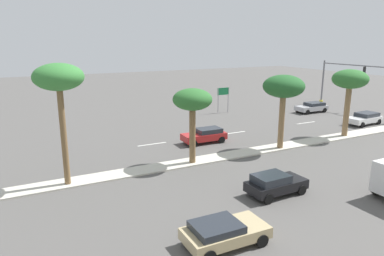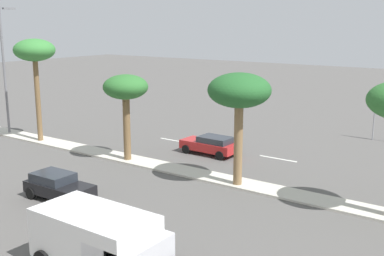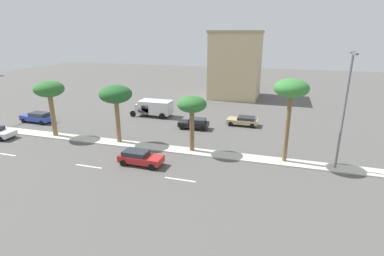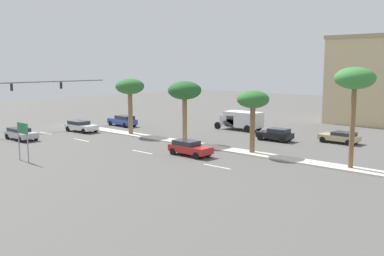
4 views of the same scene
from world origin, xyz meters
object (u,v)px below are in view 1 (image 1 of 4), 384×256
Objects in this scene: traffic_signal_gantry at (357,78)px; sedan_black_mid at (275,184)px; palm_tree_leading at (284,88)px; palm_tree_outboard at (350,81)px; palm_tree_center at (59,80)px; sedan_tan_right at (223,232)px; sedan_red_center at (205,135)px; palm_tree_right at (192,102)px; directional_road_sign at (223,94)px; sedan_white_front at (364,118)px; sedan_silver_outboard at (312,107)px.

traffic_signal_gantry is 33.04m from sedan_black_mid.
traffic_signal_gantry is 3.24× the size of palm_tree_leading.
palm_tree_center is (-0.17, 26.67, 1.44)m from palm_tree_outboard.
sedan_black_mid is at bearing -60.39° from sedan_tan_right.
palm_tree_outboard is at bearing -108.37° from sedan_red_center.
traffic_signal_gantry is 5.00× the size of sedan_red_center.
sedan_tan_right is at bearing 120.88° from traffic_signal_gantry.
palm_tree_outboard is 1.13× the size of palm_tree_right.
palm_tree_center is (-15.96, 22.19, 4.55)m from directional_road_sign.
sedan_black_mid is at bearing 116.57° from palm_tree_outboard.
sedan_white_front is at bearing -67.20° from palm_tree_outboard.
traffic_signal_gantry is at bearing -72.50° from palm_tree_right.
traffic_signal_gantry is at bearing -53.89° from palm_tree_outboard.
traffic_signal_gantry reaches higher than sedan_silver_outboard.
palm_tree_leading is 1.49× the size of sedan_silver_outboard.
directional_road_sign is 0.74× the size of sedan_white_front.
palm_tree_outboard is 1.57× the size of sedan_red_center.
palm_tree_outboard is 0.83× the size of palm_tree_center.
sedan_red_center is 0.96× the size of sedan_silver_outboard.
palm_tree_outboard is 8.55m from palm_tree_leading.
sedan_black_mid is at bearing 171.53° from sedan_red_center.
directional_road_sign reaches higher than sedan_tan_right.
directional_road_sign is 0.51× the size of palm_tree_outboard.
palm_tree_leading is at bearing 101.26° from sedan_white_front.
sedan_white_front is (10.36, -21.73, -0.01)m from sedan_black_mid.
directional_road_sign is 0.82× the size of sedan_tan_right.
palm_tree_right is 1.43× the size of sedan_tan_right.
palm_tree_center reaches higher than sedan_white_front.
sedan_tan_right is at bearing 128.18° from sedan_silver_outboard.
palm_tree_right is 0.73× the size of palm_tree_center.
sedan_silver_outboard is at bearing 0.81° from sedan_white_front.
palm_tree_outboard is at bearing 149.40° from sedan_silver_outboard.
palm_tree_center is 14.96m from sedan_black_mid.
sedan_red_center is at bearing -70.45° from palm_tree_center.
sedan_black_mid is 0.86× the size of sedan_white_front.
palm_tree_outboard is at bearing -89.45° from palm_tree_right.
palm_tree_leading is 0.81× the size of palm_tree_center.
traffic_signal_gantry reaches higher than sedan_tan_right.
sedan_black_mid is 0.96× the size of sedan_tan_right.
palm_tree_center reaches higher than sedan_tan_right.
sedan_red_center is (12.17, -1.81, -0.01)m from sedan_black_mid.
traffic_signal_gantry is at bearing -65.76° from palm_tree_leading.
palm_tree_leading is 1.59× the size of sedan_tan_right.
sedan_black_mid is (-7.51, -1.93, -4.18)m from palm_tree_right.
sedan_white_front reaches higher than sedan_silver_outboard.
palm_tree_leading is 15.94m from sedan_white_front.
palm_tree_center is (-9.47, 39.42, 2.59)m from traffic_signal_gantry.
palm_tree_center reaches higher than sedan_silver_outboard.
directional_road_sign is 17.11m from sedan_white_front.
palm_tree_center is at bearing 108.11° from sedan_silver_outboard.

